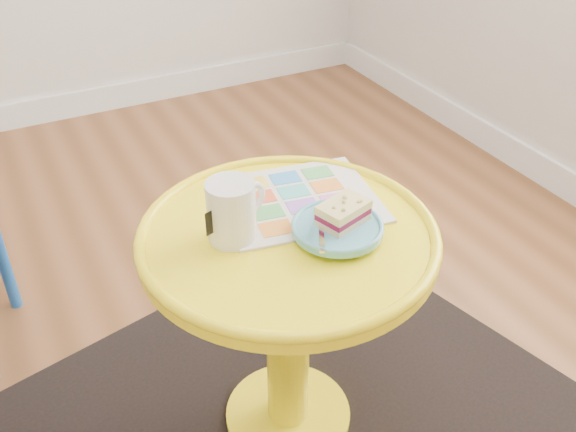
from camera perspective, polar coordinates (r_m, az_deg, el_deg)
name	(u,v)px	position (r m, az deg, el deg)	size (l,w,h in m)	color
rug	(288,417)	(1.69, 0.00, -17.40)	(1.30, 1.10, 0.01)	black
side_table	(288,293)	(1.39, 0.00, -6.89)	(0.61, 0.61, 0.58)	yellow
newspaper	(298,200)	(1.38, 0.91, 1.45)	(0.33, 0.28, 0.01)	silver
mug	(232,209)	(1.24, -4.97, 0.61)	(0.13, 0.10, 0.13)	silver
plate	(337,228)	(1.27, 4.41, -1.09)	(0.18, 0.18, 0.02)	#57A3B9
cake_slice	(343,213)	(1.27, 4.93, 0.30)	(0.11, 0.09, 0.04)	#D3BC8C
fork	(321,228)	(1.25, 2.98, -1.09)	(0.08, 0.13, 0.00)	silver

